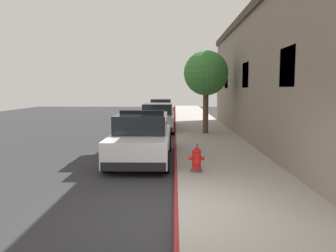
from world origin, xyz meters
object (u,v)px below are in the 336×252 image
object	(u,v)px
parked_car_silver_ahead	(158,118)
parked_car_dark_far	(161,109)
police_cruiser	(142,138)
fire_hydrant	(197,159)
street_tree	(206,74)

from	to	relation	value
parked_car_silver_ahead	parked_car_dark_far	world-z (taller)	same
police_cruiser	fire_hydrant	size ratio (longest dim) A/B	6.37
street_tree	police_cruiser	bearing A→B (deg)	-114.32
parked_car_silver_ahead	street_tree	distance (m)	4.26
police_cruiser	street_tree	xyz separation A→B (m)	(2.67, 5.91, 2.42)
police_cruiser	fire_hydrant	xyz separation A→B (m)	(1.71, -2.26, -0.24)
fire_hydrant	street_tree	bearing A→B (deg)	83.25
police_cruiser	fire_hydrant	world-z (taller)	police_cruiser
police_cruiser	street_tree	bearing A→B (deg)	65.68
parked_car_silver_ahead	street_tree	size ratio (longest dim) A/B	1.16
parked_car_silver_ahead	fire_hydrant	distance (m)	10.70
parked_car_silver_ahead	parked_car_dark_far	size ratio (longest dim) A/B	1.00
fire_hydrant	street_tree	world-z (taller)	street_tree
police_cruiser	fire_hydrant	bearing A→B (deg)	-52.99
parked_car_silver_ahead	fire_hydrant	world-z (taller)	parked_car_silver_ahead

